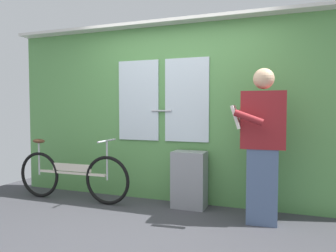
# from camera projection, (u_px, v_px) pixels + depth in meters

# --- Properties ---
(ground_plane) EXTENTS (5.96, 4.23, 0.04)m
(ground_plane) POSITION_uv_depth(u_px,v_px,m) (134.00, 238.00, 3.19)
(ground_plane) COLOR #38383D
(train_door_wall) EXTENTS (4.96, 0.28, 2.41)m
(train_door_wall) POSITION_uv_depth(u_px,v_px,m) (177.00, 109.00, 4.35)
(train_door_wall) COLOR #56934C
(train_door_wall) RESTS_ON ground_plane
(bicycle_near_door) EXTENTS (1.74, 0.44, 0.85)m
(bicycle_near_door) POSITION_uv_depth(u_px,v_px,m) (71.00, 175.00, 4.42)
(bicycle_near_door) COLOR black
(bicycle_near_door) RESTS_ON ground_plane
(passenger_reading_newspaper) EXTENTS (0.58, 0.50, 1.69)m
(passenger_reading_newspaper) POSITION_uv_depth(u_px,v_px,m) (262.00, 142.00, 3.49)
(passenger_reading_newspaper) COLOR slate
(passenger_reading_newspaper) RESTS_ON ground_plane
(trash_bin_by_wall) EXTENTS (0.42, 0.28, 0.72)m
(trash_bin_by_wall) POSITION_uv_depth(u_px,v_px,m) (189.00, 179.00, 4.11)
(trash_bin_by_wall) COLOR gray
(trash_bin_by_wall) RESTS_ON ground_plane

